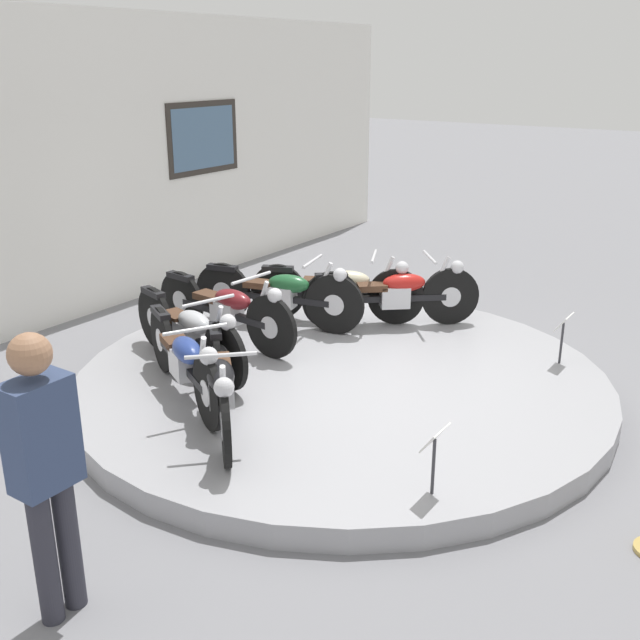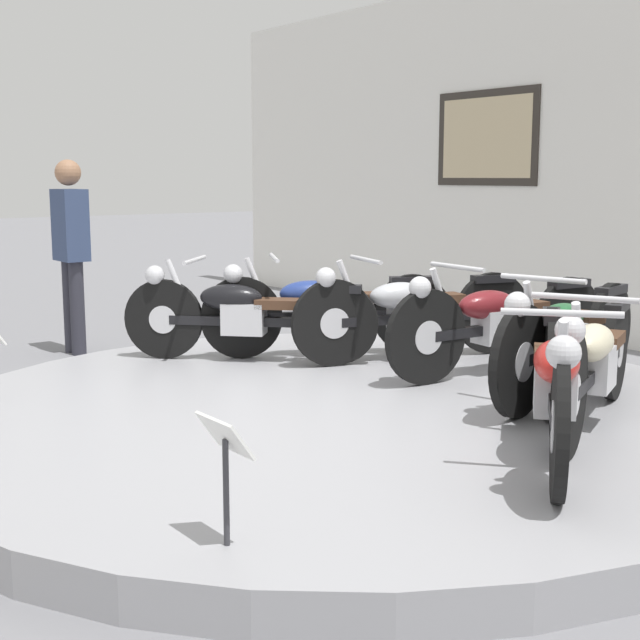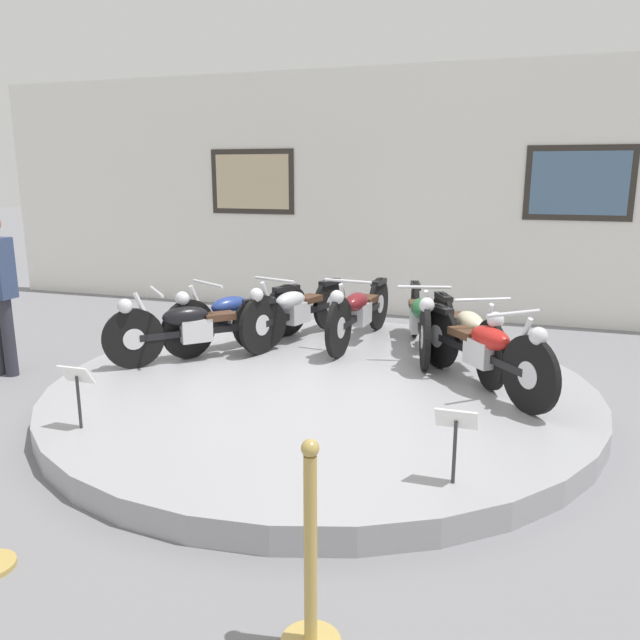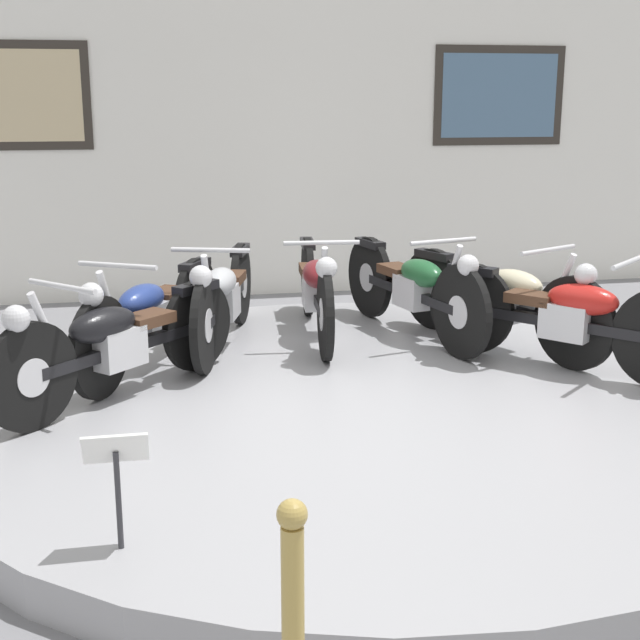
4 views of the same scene
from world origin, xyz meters
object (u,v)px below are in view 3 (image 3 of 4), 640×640
(info_placard_front_left, at_px, (77,383))
(info_placard_front_centre, at_px, (456,429))
(motorcycle_black, at_px, (195,325))
(motorcycle_green, at_px, (420,317))
(motorcycle_blue, at_px, (238,314))
(motorcycle_silver, at_px, (296,309))
(motorcycle_maroon, at_px, (359,310))
(motorcycle_red, at_px, (483,348))
(stanchion_post_right_of_entry, at_px, (311,580))
(motorcycle_cream, at_px, (466,331))

(info_placard_front_left, relative_size, info_placard_front_centre, 1.00)
(motorcycle_black, distance_m, motorcycle_green, 2.42)
(motorcycle_blue, height_order, motorcycle_silver, motorcycle_silver)
(motorcycle_blue, xyz_separation_m, info_placard_front_left, (-0.16, -2.49, -0.02))
(motorcycle_black, xyz_separation_m, motorcycle_green, (2.18, 1.04, 0.02))
(motorcycle_silver, relative_size, info_placard_front_left, 3.77)
(motorcycle_silver, relative_size, motorcycle_maroon, 0.97)
(motorcycle_black, distance_m, motorcycle_red, 2.92)
(motorcycle_red, bearing_deg, motorcycle_blue, 167.54)
(info_placard_front_left, xyz_separation_m, info_placard_front_centre, (2.84, 0.00, 0.00))
(info_placard_front_centre, height_order, stanchion_post_right_of_entry, stanchion_post_right_of_entry)
(motorcycle_red, height_order, stanchion_post_right_of_entry, stanchion_post_right_of_entry)
(motorcycle_silver, distance_m, info_placard_front_centre, 3.63)
(motorcycle_blue, distance_m, motorcycle_silver, 0.69)
(motorcycle_red, distance_m, stanchion_post_right_of_entry, 3.33)
(motorcycle_black, bearing_deg, info_placard_front_left, -88.73)
(motorcycle_blue, bearing_deg, info_placard_front_left, -93.74)
(info_placard_front_centre, bearing_deg, motorcycle_silver, 126.21)
(motorcycle_blue, bearing_deg, motorcycle_silver, 39.60)
(motorcycle_green, height_order, motorcycle_cream, motorcycle_green)
(motorcycle_maroon, relative_size, stanchion_post_right_of_entry, 1.95)
(motorcycle_maroon, height_order, motorcycle_cream, motorcycle_maroon)
(motorcycle_black, bearing_deg, motorcycle_silver, 54.66)
(motorcycle_silver, relative_size, stanchion_post_right_of_entry, 1.88)
(info_placard_front_centre, relative_size, stanchion_post_right_of_entry, 0.50)
(motorcycle_blue, distance_m, motorcycle_maroon, 1.39)
(motorcycle_silver, xyz_separation_m, stanchion_post_right_of_entry, (1.66, -4.32, -0.24))
(motorcycle_green, height_order, motorcycle_red, motorcycle_green)
(motorcycle_green, relative_size, stanchion_post_right_of_entry, 1.92)
(motorcycle_black, bearing_deg, stanchion_post_right_of_entry, -53.86)
(motorcycle_blue, xyz_separation_m, info_placard_front_centre, (2.68, -2.49, -0.02))
(motorcycle_green, height_order, stanchion_post_right_of_entry, stanchion_post_right_of_entry)
(motorcycle_cream, relative_size, stanchion_post_right_of_entry, 1.77)
(motorcycle_silver, xyz_separation_m, info_placard_front_left, (-0.69, -2.93, -0.02))
(motorcycle_black, relative_size, stanchion_post_right_of_entry, 1.41)
(motorcycle_cream, bearing_deg, motorcycle_blue, 179.98)
(motorcycle_blue, bearing_deg, motorcycle_green, 12.55)
(motorcycle_black, distance_m, motorcycle_silver, 1.27)
(motorcycle_silver, bearing_deg, motorcycle_green, 0.03)
(stanchion_post_right_of_entry, bearing_deg, motorcycle_silver, 111.03)
(motorcycle_silver, bearing_deg, motorcycle_blue, -140.40)
(motorcycle_silver, height_order, motorcycle_maroon, motorcycle_maroon)
(motorcycle_maroon, xyz_separation_m, stanchion_post_right_of_entry, (0.94, -4.48, -0.25))
(info_placard_front_centre, bearing_deg, motorcycle_maroon, 114.74)
(motorcycle_maroon, relative_size, motorcycle_green, 1.01)
(motorcycle_blue, relative_size, motorcycle_cream, 0.97)
(motorcycle_black, xyz_separation_m, stanchion_post_right_of_entry, (2.40, -3.29, -0.23))
(motorcycle_green, bearing_deg, motorcycle_blue, -167.45)
(motorcycle_maroon, height_order, info_placard_front_centre, motorcycle_maroon)
(motorcycle_cream, bearing_deg, motorcycle_red, -71.33)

